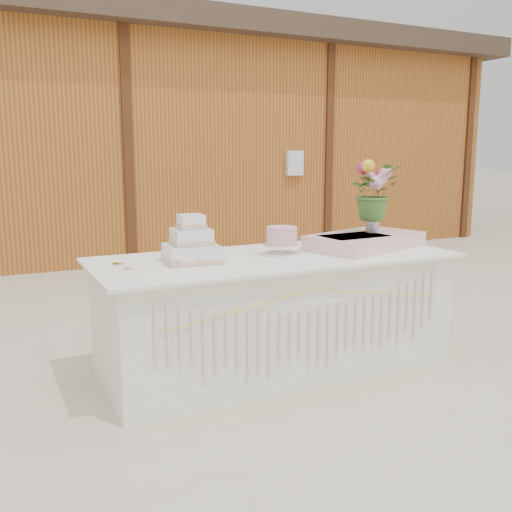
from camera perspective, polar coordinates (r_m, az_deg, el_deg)
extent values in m
plane|color=beige|center=(3.98, 1.93, -10.97)|extent=(80.00, 80.00, 0.00)
cube|color=#A85D23|center=(9.44, -15.57, 10.24)|extent=(12.00, 4.00, 3.00)
cube|color=#3D2D22|center=(9.59, -16.07, 20.14)|extent=(12.60, 4.60, 0.30)
cube|color=white|center=(3.86, 1.96, -5.77)|extent=(2.28, 0.88, 0.75)
cube|color=white|center=(3.77, 1.99, -0.13)|extent=(2.40, 1.00, 0.02)
cube|color=white|center=(3.56, -6.45, 0.26)|extent=(0.34, 0.34, 0.11)
cube|color=#DBAB8A|center=(3.57, -6.44, -0.25)|extent=(0.36, 0.36, 0.02)
cube|color=white|center=(3.55, -6.48, 1.92)|extent=(0.25, 0.25, 0.10)
cube|color=#DBAB8A|center=(3.55, -6.47, 1.47)|extent=(0.26, 0.26, 0.02)
cube|color=white|center=(3.53, -6.51, 3.43)|extent=(0.16, 0.16, 0.09)
cube|color=#DBAB8A|center=(3.54, -6.51, 3.06)|extent=(0.17, 0.17, 0.02)
cylinder|color=white|center=(3.80, 2.58, 0.23)|extent=(0.22, 0.22, 0.01)
cylinder|color=white|center=(3.80, 2.59, 0.64)|extent=(0.07, 0.07, 0.04)
cylinder|color=white|center=(3.80, 2.59, 1.04)|extent=(0.26, 0.26, 0.01)
cylinder|color=#F0ADB2|center=(3.79, 2.60, 2.03)|extent=(0.21, 0.21, 0.12)
cube|color=beige|center=(4.13, 10.83, 1.48)|extent=(0.94, 0.71, 0.11)
cylinder|color=silver|center=(4.20, 11.58, 3.26)|extent=(0.10, 0.10, 0.14)
imported|color=#40692A|center=(4.17, 11.71, 6.94)|extent=(0.38, 0.34, 0.40)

